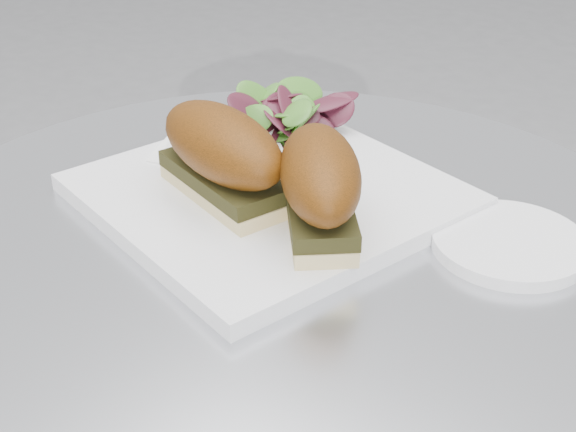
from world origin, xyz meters
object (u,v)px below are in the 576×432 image
object	(u,v)px
sandwich_right	(320,183)
sandwich_left	(222,153)
saucer	(510,243)
plate	(269,194)

from	to	relation	value
sandwich_right	sandwich_left	bearing A→B (deg)	-127.65
sandwich_left	saucer	size ratio (longest dim) A/B	1.31
plate	saucer	bearing A→B (deg)	16.27
sandwich_left	sandwich_right	xyz separation A→B (m)	(0.10, 0.01, 0.00)
sandwich_right	saucer	world-z (taller)	sandwich_right
plate	sandwich_right	xyz separation A→B (m)	(0.08, -0.03, 0.05)
plate	saucer	size ratio (longest dim) A/B	2.25
plate	saucer	xyz separation A→B (m)	(0.21, 0.06, -0.00)
plate	sandwich_right	size ratio (longest dim) A/B	1.96
saucer	plate	bearing A→B (deg)	-163.73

